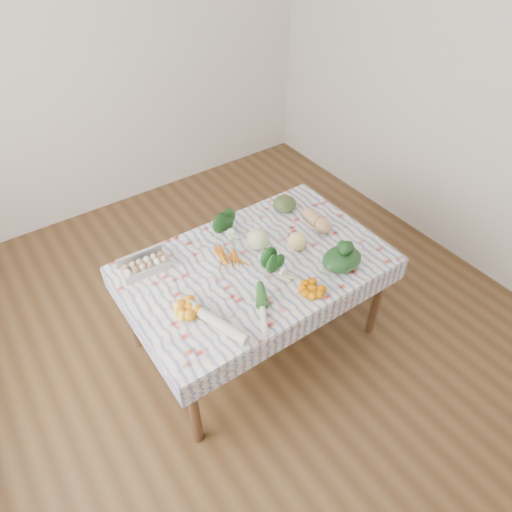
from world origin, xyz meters
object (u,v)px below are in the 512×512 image
Objects in this scene: butternut_squash at (318,220)px; grapefruit at (297,241)px; kabocha_squash at (285,204)px; dining_table at (256,272)px; cabbage at (258,239)px; egg_carton at (146,267)px.

butternut_squash is 1.98× the size of grapefruit.
butternut_squash is (0.07, -0.28, 0.00)m from kabocha_squash.
butternut_squash reaches higher than dining_table.
kabocha_squash is at bearing 30.10° from cabbage.
cabbage is (-0.40, -0.23, 0.02)m from kabocha_squash.
egg_carton is 0.74m from cabbage.
egg_carton is (-0.61, 0.33, 0.12)m from dining_table.
kabocha_squash reaches higher than egg_carton.
kabocha_squash is at bearing 3.20° from egg_carton.
kabocha_squash is 0.46m from cabbage.
kabocha_squash reaches higher than dining_table.
cabbage is at bearing 177.73° from butternut_squash.
kabocha_squash is (1.10, 0.02, 0.01)m from egg_carton.
grapefruit is at bearing -154.53° from butternut_squash.
egg_carton is at bearing 157.92° from grapefruit.
kabocha_squash is at bearing 34.88° from dining_table.
kabocha_squash is 1.35× the size of grapefruit.
cabbage is 1.18× the size of grapefruit.
dining_table is 5.26× the size of egg_carton.
kabocha_squash is 0.68× the size of butternut_squash.
cabbage is at bearing -149.90° from kabocha_squash.
grapefruit reaches higher than butternut_squash.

